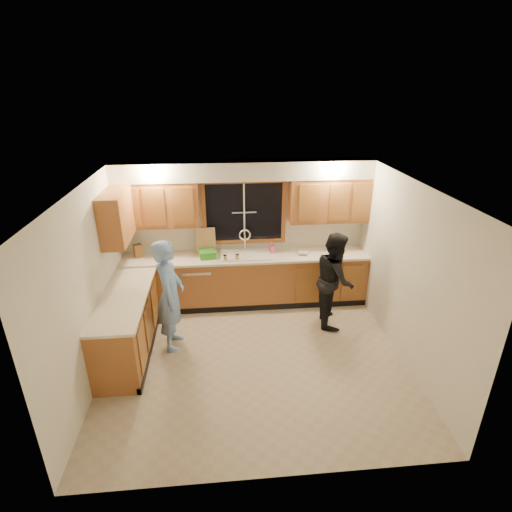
{
  "coord_description": "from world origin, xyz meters",
  "views": [
    {
      "loc": [
        -0.41,
        -4.65,
        3.66
      ],
      "look_at": [
        0.09,
        0.65,
        1.32
      ],
      "focal_mm": 28.0,
      "sensor_mm": 36.0,
      "label": 1
    }
  ],
  "objects_px": {
    "knife_block": "(138,251)",
    "soap_bottle": "(272,247)",
    "stove": "(119,349)",
    "bowl": "(303,253)",
    "dishwasher": "(198,284)",
    "woman": "(334,279)",
    "man": "(170,295)",
    "dish_crate": "(208,254)",
    "sink": "(246,258)"
  },
  "relations": [
    {
      "from": "man",
      "to": "bowl",
      "type": "bearing_deg",
      "value": -62.82
    },
    {
      "from": "woman",
      "to": "bowl",
      "type": "bearing_deg",
      "value": 34.84
    },
    {
      "from": "sink",
      "to": "man",
      "type": "relative_size",
      "value": 0.51
    },
    {
      "from": "knife_block",
      "to": "soap_bottle",
      "type": "height_order",
      "value": "knife_block"
    },
    {
      "from": "stove",
      "to": "woman",
      "type": "relative_size",
      "value": 0.58
    },
    {
      "from": "man",
      "to": "soap_bottle",
      "type": "relative_size",
      "value": 9.61
    },
    {
      "from": "sink",
      "to": "knife_block",
      "type": "distance_m",
      "value": 1.83
    },
    {
      "from": "woman",
      "to": "bowl",
      "type": "distance_m",
      "value": 0.81
    },
    {
      "from": "stove",
      "to": "knife_block",
      "type": "height_order",
      "value": "knife_block"
    },
    {
      "from": "stove",
      "to": "soap_bottle",
      "type": "relative_size",
      "value": 5.11
    },
    {
      "from": "stove",
      "to": "soap_bottle",
      "type": "height_order",
      "value": "soap_bottle"
    },
    {
      "from": "dishwasher",
      "to": "woman",
      "type": "height_order",
      "value": "woman"
    },
    {
      "from": "sink",
      "to": "knife_block",
      "type": "relative_size",
      "value": 3.81
    },
    {
      "from": "bowl",
      "to": "woman",
      "type": "bearing_deg",
      "value": -62.6
    },
    {
      "from": "dishwasher",
      "to": "man",
      "type": "relative_size",
      "value": 0.48
    },
    {
      "from": "dish_crate",
      "to": "dishwasher",
      "type": "bearing_deg",
      "value": 176.34
    },
    {
      "from": "sink",
      "to": "man",
      "type": "xyz_separation_m",
      "value": [
        -1.17,
        -1.16,
        -0.02
      ]
    },
    {
      "from": "dishwasher",
      "to": "man",
      "type": "bearing_deg",
      "value": -105.64
    },
    {
      "from": "woman",
      "to": "soap_bottle",
      "type": "bearing_deg",
      "value": 53.84
    },
    {
      "from": "sink",
      "to": "dishwasher",
      "type": "xyz_separation_m",
      "value": [
        -0.85,
        -0.01,
        -0.45
      ]
    },
    {
      "from": "woman",
      "to": "knife_block",
      "type": "relative_size",
      "value": 6.87
    },
    {
      "from": "stove",
      "to": "bowl",
      "type": "bearing_deg",
      "value": 32.51
    },
    {
      "from": "dishwasher",
      "to": "man",
      "type": "distance_m",
      "value": 1.27
    },
    {
      "from": "sink",
      "to": "knife_block",
      "type": "bearing_deg",
      "value": 176.52
    },
    {
      "from": "man",
      "to": "bowl",
      "type": "height_order",
      "value": "man"
    },
    {
      "from": "woman",
      "to": "knife_block",
      "type": "bearing_deg",
      "value": 82.31
    },
    {
      "from": "dish_crate",
      "to": "soap_bottle",
      "type": "xyz_separation_m",
      "value": [
        1.11,
        0.13,
        0.03
      ]
    },
    {
      "from": "bowl",
      "to": "man",
      "type": "bearing_deg",
      "value": -152.65
    },
    {
      "from": "soap_bottle",
      "to": "stove",
      "type": "bearing_deg",
      "value": -139.57
    },
    {
      "from": "knife_block",
      "to": "bowl",
      "type": "bearing_deg",
      "value": -30.3
    },
    {
      "from": "dishwasher",
      "to": "soap_bottle",
      "type": "relative_size",
      "value": 4.65
    },
    {
      "from": "man",
      "to": "soap_bottle",
      "type": "bearing_deg",
      "value": -52.37
    },
    {
      "from": "woman",
      "to": "soap_bottle",
      "type": "xyz_separation_m",
      "value": [
        -0.9,
        0.85,
        0.23
      ]
    },
    {
      "from": "man",
      "to": "knife_block",
      "type": "relative_size",
      "value": 7.51
    },
    {
      "from": "man",
      "to": "dish_crate",
      "type": "bearing_deg",
      "value": -24.9
    },
    {
      "from": "dish_crate",
      "to": "soap_bottle",
      "type": "relative_size",
      "value": 1.53
    },
    {
      "from": "dishwasher",
      "to": "stove",
      "type": "bearing_deg",
      "value": -117.69
    },
    {
      "from": "woman",
      "to": "bowl",
      "type": "relative_size",
      "value": 7.96
    },
    {
      "from": "sink",
      "to": "man",
      "type": "distance_m",
      "value": 1.65
    },
    {
      "from": "sink",
      "to": "dish_crate",
      "type": "relative_size",
      "value": 3.19
    },
    {
      "from": "dishwasher",
      "to": "stove",
      "type": "xyz_separation_m",
      "value": [
        -0.95,
        -1.81,
        0.04
      ]
    },
    {
      "from": "sink",
      "to": "stove",
      "type": "distance_m",
      "value": 2.6
    },
    {
      "from": "man",
      "to": "dishwasher",
      "type": "bearing_deg",
      "value": -15.81
    },
    {
      "from": "sink",
      "to": "dishwasher",
      "type": "distance_m",
      "value": 0.96
    },
    {
      "from": "knife_block",
      "to": "dish_crate",
      "type": "height_order",
      "value": "knife_block"
    },
    {
      "from": "man",
      "to": "soap_bottle",
      "type": "distance_m",
      "value": 2.08
    },
    {
      "from": "woman",
      "to": "soap_bottle",
      "type": "distance_m",
      "value": 1.26
    },
    {
      "from": "dishwasher",
      "to": "bowl",
      "type": "height_order",
      "value": "bowl"
    },
    {
      "from": "dishwasher",
      "to": "soap_bottle",
      "type": "height_order",
      "value": "soap_bottle"
    },
    {
      "from": "sink",
      "to": "soap_bottle",
      "type": "bearing_deg",
      "value": 12.63
    }
  ]
}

